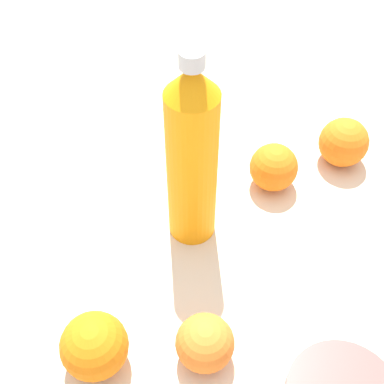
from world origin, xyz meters
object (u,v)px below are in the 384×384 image
(orange_0, at_px, (274,167))
(orange_1, at_px, (205,343))
(orange_3, at_px, (344,142))
(orange_2, at_px, (94,346))
(water_bottle, at_px, (192,159))

(orange_0, height_order, orange_1, orange_0)
(orange_3, bearing_deg, orange_2, 143.77)
(orange_3, bearing_deg, orange_0, 124.15)
(water_bottle, height_order, orange_2, water_bottle)
(orange_1, xyz_separation_m, orange_2, (-0.03, 0.13, 0.01))
(orange_1, xyz_separation_m, orange_3, (0.38, -0.17, 0.00))
(water_bottle, bearing_deg, orange_1, -83.16)
(orange_1, height_order, orange_3, orange_3)
(orange_0, xyz_separation_m, orange_1, (-0.30, 0.06, -0.00))
(water_bottle, distance_m, orange_3, 0.30)
(orange_3, bearing_deg, water_bottle, 129.62)
(orange_2, bearing_deg, orange_1, -77.42)
(orange_2, height_order, orange_3, orange_2)
(orange_1, bearing_deg, orange_3, -24.11)
(orange_0, bearing_deg, orange_3, -55.85)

